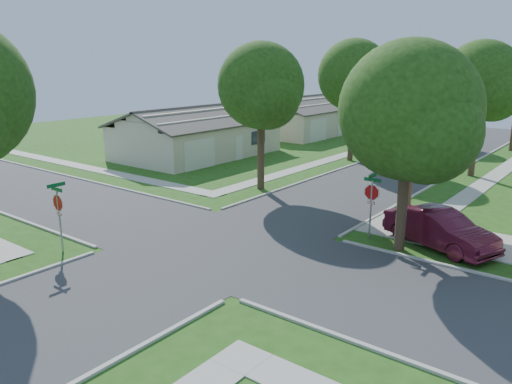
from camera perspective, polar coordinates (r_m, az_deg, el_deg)
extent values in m
plane|color=#254C14|center=(21.85, -3.93, -6.08)|extent=(100.00, 100.00, 0.00)
cube|color=#333335|center=(21.84, -3.93, -6.06)|extent=(7.00, 100.00, 0.02)
cube|color=#9E9B91|center=(42.61, 26.87, 2.61)|extent=(1.20, 40.00, 0.04)
cube|color=#9E9B91|center=(46.35, 11.97, 4.73)|extent=(1.20, 40.00, 0.04)
cube|color=#9E9B91|center=(24.29, 22.09, -4.93)|extent=(8.80, 3.60, 0.05)
cube|color=gray|center=(22.08, -21.50, -3.16)|extent=(0.06, 0.06, 2.70)
cylinder|color=white|center=(21.87, -21.70, -1.16)|extent=(1.05, 0.02, 1.05)
cylinder|color=#B60D0C|center=(21.87, -21.70, -1.16)|extent=(0.90, 0.03, 0.90)
cube|color=#B60D0C|center=(21.99, -21.58, -2.34)|extent=(0.34, 0.03, 0.12)
cube|color=white|center=(21.99, -21.58, -2.34)|extent=(0.30, 0.03, 0.08)
cube|color=#0C5426|center=(21.73, -21.84, 0.29)|extent=(0.80, 0.02, 0.16)
cube|color=#0C5426|center=(21.69, -21.88, 0.75)|extent=(0.02, 0.80, 0.16)
cube|color=gray|center=(22.74, 12.98, -2.00)|extent=(0.06, 0.06, 2.70)
cylinder|color=white|center=(22.53, 13.09, -0.05)|extent=(1.05, 0.02, 1.05)
cylinder|color=#B60D0C|center=(22.53, 13.09, -0.05)|extent=(0.90, 0.03, 0.90)
cube|color=#B60D0C|center=(22.65, 13.02, -1.20)|extent=(0.34, 0.03, 0.12)
cube|color=white|center=(22.65, 13.02, -1.20)|extent=(0.30, 0.03, 0.08)
cube|color=#0C5426|center=(22.40, 13.17, 1.36)|extent=(0.80, 0.02, 0.16)
cube|color=#0C5426|center=(22.36, 13.20, 1.81)|extent=(0.02, 0.80, 0.16)
cylinder|color=#38281C|center=(26.45, 17.01, 1.45)|extent=(0.44, 0.44, 3.95)
sphere|color=#1B390E|center=(25.89, 17.65, 9.89)|extent=(4.80, 4.80, 4.80)
sphere|color=#1B390E|center=(25.21, 18.96, 8.31)|extent=(3.46, 3.46, 3.46)
sphere|color=#1B390E|center=(26.74, 16.57, 9.06)|extent=(3.26, 3.26, 3.26)
cylinder|color=#38281C|center=(37.72, 23.64, 4.90)|extent=(0.44, 0.44, 4.30)
sphere|color=#1B390E|center=(37.33, 24.33, 11.51)|extent=(5.40, 5.40, 5.40)
sphere|color=#1B390E|center=(36.62, 25.46, 10.29)|extent=(3.89, 3.89, 3.89)
sphere|color=#1B390E|center=(38.21, 23.30, 10.84)|extent=(3.67, 3.67, 3.67)
sphere|color=#1B390E|center=(50.82, 27.18, 10.79)|extent=(3.40, 3.40, 3.40)
cylinder|color=#38281C|center=(30.90, 0.55, 4.19)|extent=(0.44, 0.44, 4.25)
sphere|color=#1B390E|center=(30.42, 0.57, 12.08)|extent=(5.20, 5.20, 5.20)
sphere|color=#1B390E|center=(29.49, 1.38, 10.74)|extent=(3.74, 3.74, 3.74)
sphere|color=#1B390E|center=(31.43, 0.14, 11.21)|extent=(3.54, 3.54, 3.54)
cylinder|color=#38281C|center=(40.97, 10.81, 6.64)|extent=(0.44, 0.44, 4.44)
sphere|color=#1B390E|center=(40.62, 11.12, 12.99)|extent=(5.60, 5.60, 5.60)
sphere|color=#1B390E|center=(39.70, 11.98, 11.91)|extent=(4.03, 4.03, 4.03)
sphere|color=#1B390E|center=(41.64, 10.47, 12.28)|extent=(3.81, 3.81, 3.81)
cylinder|color=#38281C|center=(52.85, 17.31, 7.68)|extent=(0.44, 0.44, 3.90)
sphere|color=#1B390E|center=(52.57, 17.62, 11.77)|extent=(4.60, 4.60, 4.60)
sphere|color=#1B390E|center=(51.89, 18.24, 11.06)|extent=(3.31, 3.31, 3.31)
sphere|color=#1B390E|center=(53.37, 17.10, 11.35)|extent=(3.13, 3.13, 3.13)
cylinder|color=#38281C|center=(21.60, 16.32, -1.94)|extent=(0.44, 0.44, 3.54)
sphere|color=#1B390E|center=(20.85, 17.12, 8.90)|extent=(5.60, 5.60, 5.60)
sphere|color=#1B390E|center=(20.07, 19.02, 6.54)|extent=(4.03, 4.03, 4.03)
sphere|color=#1B390E|center=(21.86, 15.61, 7.76)|extent=(3.81, 3.81, 3.81)
cube|color=beige|center=(42.80, -6.71, 6.02)|extent=(8.00, 13.00, 2.80)
cube|color=#423C38|center=(41.18, -4.78, 8.61)|extent=(4.42, 13.60, 1.56)
cube|color=#423C38|center=(43.97, -8.68, 8.87)|extent=(4.42, 13.60, 1.56)
cube|color=silver|center=(37.32, -6.44, 4.31)|extent=(0.06, 3.20, 2.20)
cube|color=silver|center=(40.67, -1.97, 5.09)|extent=(0.06, 0.90, 2.00)
cube|color=#1E2633|center=(42.60, 0.27, 6.28)|extent=(0.06, 1.80, 1.10)
cube|color=beige|center=(56.11, 5.60, 8.06)|extent=(8.00, 13.00, 2.80)
cube|color=#423C38|center=(54.89, 7.44, 10.02)|extent=(4.42, 13.60, 1.56)
cube|color=#423C38|center=(57.01, 3.92, 10.27)|extent=(4.42, 13.60, 1.56)
cube|color=silver|center=(50.76, 7.09, 7.00)|extent=(0.06, 3.20, 2.20)
cube|color=silver|center=(54.71, 9.55, 7.34)|extent=(0.06, 0.90, 2.00)
cube|color=#1E2633|center=(56.94, 10.83, 8.12)|extent=(0.06, 1.80, 1.10)
imported|color=#490F20|center=(22.67, 20.28, -4.00)|extent=(5.29, 3.43, 1.65)
imported|color=black|center=(41.13, 19.55, 3.89)|extent=(1.70, 3.94, 1.33)
imported|color=black|center=(48.74, 18.92, 5.54)|extent=(2.54, 5.04, 1.40)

